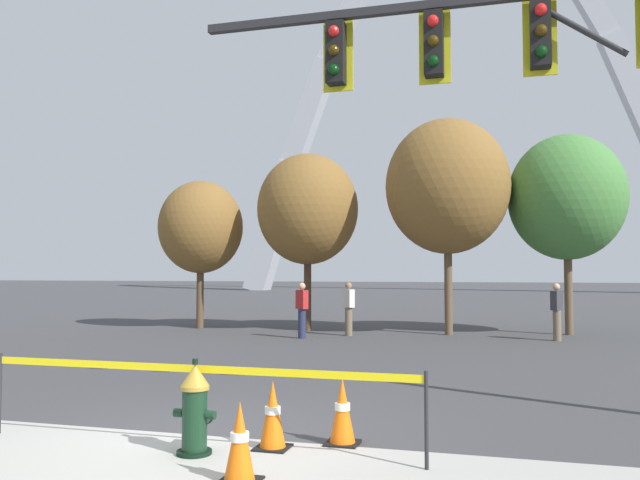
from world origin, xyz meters
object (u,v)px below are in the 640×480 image
fire_hydrant (195,409)px  pedestrian_walking_left (557,311)px  traffic_cone_curb_edge (342,412)px  pedestrian_standing_center (349,308)px  traffic_cone_mid_sidewalk (240,443)px  monument_arch (461,110)px  traffic_signal_gantry (575,80)px  traffic_cone_by_hydrant (273,415)px  pedestrian_walking_right (302,310)px

fire_hydrant → pedestrian_walking_left: pedestrian_walking_left is taller
traffic_cone_curb_edge → pedestrian_standing_center: (-2.64, 11.81, 0.46)m
traffic_cone_mid_sidewalk → traffic_cone_curb_edge: same height
fire_hydrant → monument_arch: bearing=90.3°
traffic_cone_curb_edge → traffic_signal_gantry: (2.68, 1.90, 4.05)m
traffic_cone_by_hydrant → monument_arch: bearing=91.0°
traffic_cone_mid_sidewalk → monument_arch: bearing=91.0°
monument_arch → pedestrian_standing_center: 48.58m
monument_arch → pedestrian_walking_left: size_ratio=28.56×
traffic_cone_curb_edge → pedestrian_walking_right: (-3.77, 10.72, 0.46)m
monument_arch → fire_hydrant: bearing=-89.7°
pedestrian_standing_center → pedestrian_walking_right: bearing=-135.7°
traffic_signal_gantry → pedestrian_standing_center: (-5.32, 9.91, -3.59)m
fire_hydrant → traffic_cone_by_hydrant: size_ratio=1.36×
traffic_cone_curb_edge → pedestrian_walking_right: pedestrian_walking_right is taller
fire_hydrant → pedestrian_walking_right: 11.75m
traffic_signal_gantry → pedestrian_walking_left: traffic_signal_gantry is taller
traffic_cone_mid_sidewalk → fire_hydrant: bearing=138.3°
traffic_signal_gantry → pedestrian_standing_center: bearing=118.2°
traffic_cone_mid_sidewalk → pedestrian_walking_right: bearing=104.6°
fire_hydrant → traffic_cone_mid_sidewalk: size_ratio=1.36×
fire_hydrant → traffic_cone_mid_sidewalk: (0.80, -0.71, -0.11)m
traffic_cone_mid_sidewalk → monument_arch: 61.34m
traffic_cone_curb_edge → pedestrian_walking_left: (3.23, 11.93, 0.46)m
pedestrian_walking_right → traffic_cone_mid_sidewalk: bearing=-75.4°
monument_arch → pedestrian_walking_left: monument_arch is taller
traffic_cone_mid_sidewalk → pedestrian_walking_right: (-3.18, 12.21, 0.46)m
fire_hydrant → traffic_cone_curb_edge: (1.38, 0.79, -0.11)m
traffic_cone_mid_sidewalk → monument_arch: monument_arch is taller
traffic_signal_gantry → monument_arch: size_ratio=0.17×
traffic_signal_gantry → pedestrian_walking_right: (-6.44, 8.82, -3.59)m
traffic_cone_by_hydrant → traffic_cone_mid_sidewalk: size_ratio=1.00×
traffic_cone_curb_edge → traffic_cone_by_hydrant: bearing=-150.9°
traffic_cone_mid_sidewalk → pedestrian_standing_center: 13.48m
traffic_cone_mid_sidewalk → traffic_cone_curb_edge: 1.61m
traffic_signal_gantry → traffic_cone_mid_sidewalk: bearing=-133.9°
fire_hydrant → pedestrian_walking_right: size_ratio=0.62×
pedestrian_walking_left → fire_hydrant: bearing=-109.9°
pedestrian_walking_left → pedestrian_walking_right: size_ratio=1.00×
traffic_cone_mid_sidewalk → traffic_signal_gantry: (3.26, 3.40, 4.05)m
monument_arch → pedestrian_standing_center: size_ratio=28.56×
fire_hydrant → traffic_cone_by_hydrant: (0.71, 0.41, -0.11)m
fire_hydrant → traffic_cone_by_hydrant: bearing=30.2°
pedestrian_standing_center → monument_arch: bearing=88.7°
traffic_cone_mid_sidewalk → pedestrian_standing_center: (-2.06, 13.31, 0.46)m
fire_hydrant → pedestrian_walking_right: bearing=101.7°
pedestrian_standing_center → traffic_cone_by_hydrant: bearing=-80.8°
pedestrian_walking_left → pedestrian_standing_center: size_ratio=1.00×
traffic_cone_by_hydrant → pedestrian_walking_right: size_ratio=0.46×
fire_hydrant → traffic_signal_gantry: bearing=33.5°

